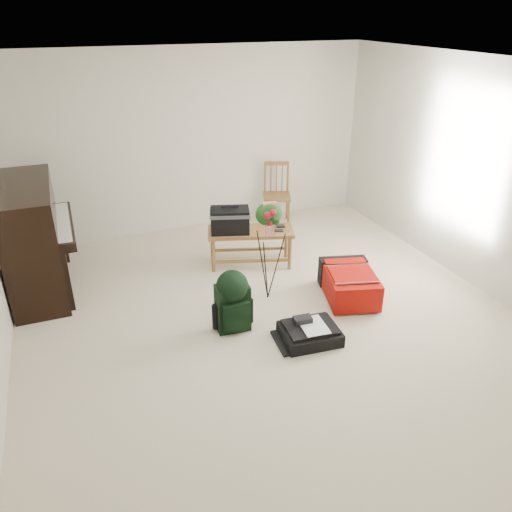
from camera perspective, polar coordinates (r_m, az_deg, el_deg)
name	(u,v)px	position (r m, az deg, el deg)	size (l,w,h in m)	color
floor	(271,321)	(5.24, 1.74, -7.44)	(5.00, 5.50, 0.01)	beige
ceiling	(275,66)	(4.36, 2.22, 20.92)	(5.00, 5.50, 0.01)	white
wall_back	(195,142)	(7.15, -6.94, 12.85)	(5.00, 0.04, 2.50)	silver
wall_right	(484,178)	(6.04, 24.56, 8.06)	(0.04, 5.50, 2.50)	silver
piano	(35,241)	(6.07, -23.95, 1.60)	(0.71, 1.50, 1.25)	black
bench	(238,225)	(6.03, -2.12, 3.55)	(1.12, 0.71, 0.80)	brown
dining_chair	(276,195)	(7.44, 2.29, 7.03)	(0.50, 0.50, 0.90)	brown
red_suitcase	(347,281)	(5.69, 10.31, -2.83)	(0.70, 0.90, 0.33)	#B40807
black_duffel	(310,333)	(4.95, 6.15, -8.69)	(0.58, 0.48, 0.23)	black
green_backpack	(233,298)	(4.93, -2.69, -4.84)	(0.34, 0.32, 0.65)	black
flower_stand	(268,252)	(5.36, 1.42, 0.49)	(0.42, 0.42, 1.17)	black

